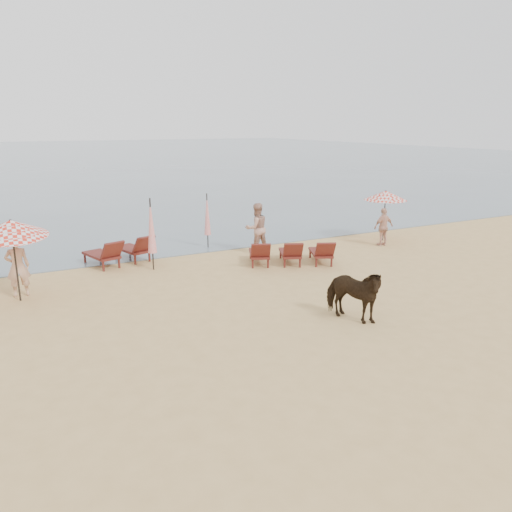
{
  "coord_description": "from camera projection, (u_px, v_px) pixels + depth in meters",
  "views": [
    {
      "loc": [
        -6.56,
        -7.74,
        4.91
      ],
      "look_at": [
        0.0,
        5.0,
        1.1
      ],
      "focal_mm": 35.0,
      "sensor_mm": 36.0,
      "label": 1
    }
  ],
  "objects": [
    {
      "name": "lounger_cluster_left",
      "position": [
        120.0,
        251.0,
        17.93
      ],
      "size": [
        2.42,
        2.37,
        0.7
      ],
      "rotation": [
        0.0,
        0.0,
        0.29
      ],
      "color": "#5E2316",
      "rests_on": "ground"
    },
    {
      "name": "umbrella_closed_left",
      "position": [
        151.0,
        226.0,
        16.94
      ],
      "size": [
        0.3,
        0.3,
        2.5
      ],
      "rotation": [
        0.0,
        0.0,
        0.26
      ],
      "color": "black",
      "rests_on": "ground"
    },
    {
      "name": "beachgoer_left",
      "position": [
        18.0,
        266.0,
        14.46
      ],
      "size": [
        0.67,
        0.45,
        1.8
      ],
      "primitive_type": "imported",
      "rotation": [
        0.0,
        0.0,
        3.16
      ],
      "color": "tan",
      "rests_on": "ground"
    },
    {
      "name": "sea",
      "position": [
        41.0,
        155.0,
        79.56
      ],
      "size": [
        160.0,
        140.0,
        0.06
      ],
      "primitive_type": "cube",
      "color": "#51606B",
      "rests_on": "ground"
    },
    {
      "name": "beachgoer_right_a",
      "position": [
        257.0,
        228.0,
        19.36
      ],
      "size": [
        0.96,
        0.75,
        1.96
      ],
      "primitive_type": "imported",
      "rotation": [
        0.0,
        0.0,
        3.15
      ],
      "color": "tan",
      "rests_on": "ground"
    },
    {
      "name": "ground",
      "position": [
        361.0,
        358.0,
        10.82
      ],
      "size": [
        120.0,
        120.0,
        0.0
      ],
      "primitive_type": "plane",
      "color": "tan",
      "rests_on": "ground"
    },
    {
      "name": "umbrella_open_left_b",
      "position": [
        11.0,
        228.0,
        13.75
      ],
      "size": [
        1.92,
        1.96,
        2.45
      ],
      "rotation": [
        0.0,
        0.0,
        -0.41
      ],
      "color": "black",
      "rests_on": "ground"
    },
    {
      "name": "lounger_cluster_right",
      "position": [
        291.0,
        252.0,
        17.86
      ],
      "size": [
        3.36,
        2.74,
        0.64
      ],
      "rotation": [
        0.0,
        0.0,
        -0.41
      ],
      "color": "#5E2316",
      "rests_on": "ground"
    },
    {
      "name": "umbrella_closed_right",
      "position": [
        207.0,
        215.0,
        20.04
      ],
      "size": [
        0.27,
        0.27,
        2.23
      ],
      "rotation": [
        0.0,
        0.0,
        -0.41
      ],
      "color": "black",
      "rests_on": "ground"
    },
    {
      "name": "cow",
      "position": [
        352.0,
        294.0,
        12.68
      ],
      "size": [
        1.38,
        1.87,
        1.44
      ],
      "primitive_type": "imported",
      "rotation": [
        0.0,
        0.0,
        0.4
      ],
      "color": "black",
      "rests_on": "ground"
    },
    {
      "name": "umbrella_open_right",
      "position": [
        386.0,
        195.0,
        21.17
      ],
      "size": [
        1.78,
        1.78,
        2.17
      ],
      "rotation": [
        0.0,
        0.0,
        -0.13
      ],
      "color": "black",
      "rests_on": "ground"
    },
    {
      "name": "beachgoer_right_b",
      "position": [
        383.0,
        227.0,
        20.56
      ],
      "size": [
        0.93,
        0.41,
        1.58
      ],
      "primitive_type": "imported",
      "rotation": [
        0.0,
        0.0,
        3.12
      ],
      "color": "tan",
      "rests_on": "ground"
    }
  ]
}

